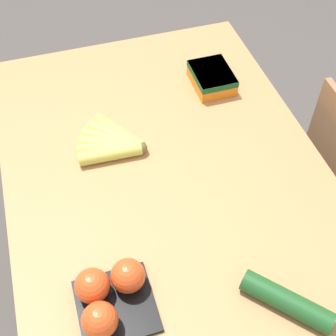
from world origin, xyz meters
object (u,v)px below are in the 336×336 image
(tomato_pack, at_px, (108,295))
(cucumber_near, at_px, (287,301))
(carrot_bag, at_px, (212,77))
(banana_bunch, at_px, (114,143))

(tomato_pack, relative_size, cucumber_near, 0.91)
(tomato_pack, height_order, carrot_bag, tomato_pack)
(carrot_bag, bearing_deg, cucumber_near, -8.22)
(banana_bunch, height_order, tomato_pack, tomato_pack)
(banana_bunch, relative_size, tomato_pack, 1.14)
(tomato_pack, xyz_separation_m, cucumber_near, (0.12, 0.36, -0.02))
(carrot_bag, xyz_separation_m, cucumber_near, (0.74, -0.11, -0.01))
(tomato_pack, distance_m, carrot_bag, 0.78)
(cucumber_near, bearing_deg, banana_bunch, -156.10)
(banana_bunch, distance_m, cucumber_near, 0.62)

